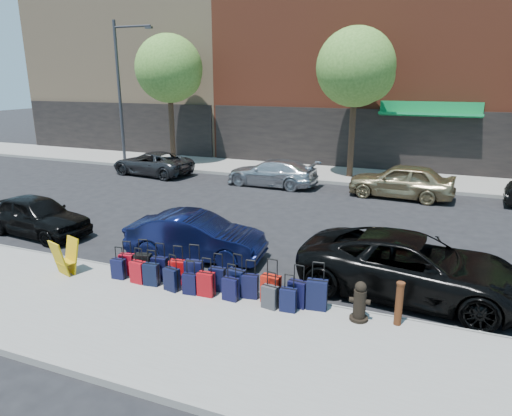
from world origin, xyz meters
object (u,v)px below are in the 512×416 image
at_px(tree_left, 171,71).
at_px(car_far_1, 272,173).
at_px(car_near_0, 37,215).
at_px(suitcase_front_5, 218,279).
at_px(display_rack, 65,257).
at_px(car_near_2, 412,266).
at_px(car_far_2, 401,181).
at_px(streetlight, 122,84).
at_px(car_far_0, 152,163).
at_px(bollard, 399,303).
at_px(tree_center, 358,69).
at_px(fire_hydrant, 360,302).
at_px(car_near_1, 196,236).

bearing_deg(tree_left, car_far_1, -22.23).
xyz_separation_m(car_near_0, car_far_1, (4.79, 9.56, -0.02)).
distance_m(suitcase_front_5, display_rack, 4.10).
height_order(car_near_2, car_far_2, car_far_2).
distance_m(streetlight, car_far_0, 5.64).
height_order(suitcase_front_5, bollard, bollard).
bearing_deg(car_near_0, tree_center, -27.54).
height_order(suitcase_front_5, fire_hydrant, suitcase_front_5).
xyz_separation_m(car_near_1, car_far_2, (4.86, 9.34, 0.10)).
xyz_separation_m(suitcase_front_5, car_near_2, (4.27, 1.78, 0.30)).
bearing_deg(car_far_0, streetlight, -116.77).
bearing_deg(tree_center, streetlight, -177.02).
relative_size(streetlight, display_rack, 8.63).
height_order(fire_hydrant, display_rack, display_rack).
xyz_separation_m(display_rack, car_far_1, (1.31, 11.94, 0.03)).
relative_size(streetlight, fire_hydrant, 9.20).
height_order(tree_center, car_far_2, tree_center).
bearing_deg(bollard, suitcase_front_5, 179.61).
distance_m(tree_center, car_near_0, 15.64).
bearing_deg(car_far_2, tree_center, -134.96).
bearing_deg(suitcase_front_5, car_far_1, 101.34).
bearing_deg(car_far_1, bollard, 33.72).
distance_m(tree_center, car_far_1, 6.51).
height_order(bollard, car_far_2, car_far_2).
height_order(display_rack, car_near_0, car_near_0).
distance_m(display_rack, car_far_1, 12.01).
height_order(car_near_0, car_far_0, car_near_0).
distance_m(display_rack, car_near_1, 3.49).
relative_size(suitcase_front_5, car_near_0, 0.24).
bearing_deg(car_far_2, suitcase_front_5, -12.10).
relative_size(tree_center, bollard, 7.73).
relative_size(tree_center, streetlight, 0.91).
height_order(streetlight, display_rack, streetlight).
distance_m(fire_hydrant, car_far_0, 17.33).
distance_m(fire_hydrant, car_far_2, 11.42).
distance_m(car_near_1, car_far_2, 10.53).
relative_size(fire_hydrant, car_near_2, 0.16).
bearing_deg(streetlight, fire_hydrant, -40.18).
xyz_separation_m(streetlight, car_far_2, (16.06, -2.28, -3.91)).
xyz_separation_m(fire_hydrant, car_far_1, (-6.12, 11.47, 0.09)).
height_order(fire_hydrant, car_far_0, car_far_0).
height_order(streetlight, bollard, streetlight).
bearing_deg(car_far_2, car_near_2, 10.17).
distance_m(tree_left, car_far_1, 9.10).
xyz_separation_m(tree_left, tree_center, (10.50, 0.00, 0.00)).
distance_m(bollard, car_far_0, 17.85).
xyz_separation_m(tree_center, car_near_2, (3.69, -12.48, -4.67)).
relative_size(display_rack, car_far_1, 0.21).
bearing_deg(bollard, car_far_2, 94.73).
bearing_deg(car_far_2, car_near_1, -23.74).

